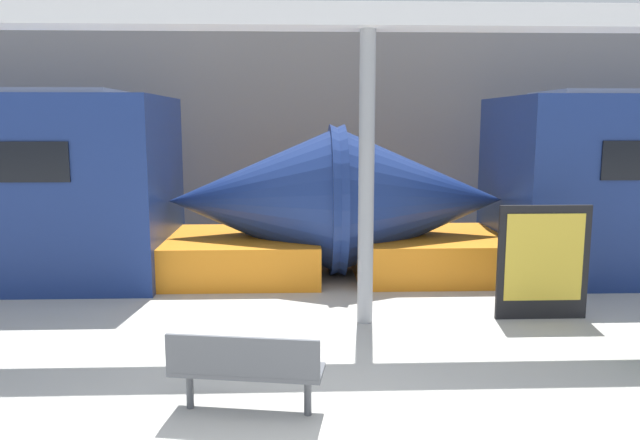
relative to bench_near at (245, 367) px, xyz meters
The scene contains 5 objects.
station_wall 9.54m from the bench_near, 86.80° to the left, with size 56.00×0.20×5.00m, color gray.
bench_near is the anchor object (origin of this frame).
poster_board 4.70m from the bench_near, 35.41° to the left, with size 1.25×0.07×1.57m.
support_column_near 3.33m from the bench_near, 62.47° to the left, with size 0.21×0.21×3.84m, color gray.
canopy_beam 4.61m from the bench_near, 62.47° to the left, with size 28.00×0.60×0.28m, color silver.
Camera 1 is at (-0.04, -4.79, 2.69)m, focal length 35.00 mm.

